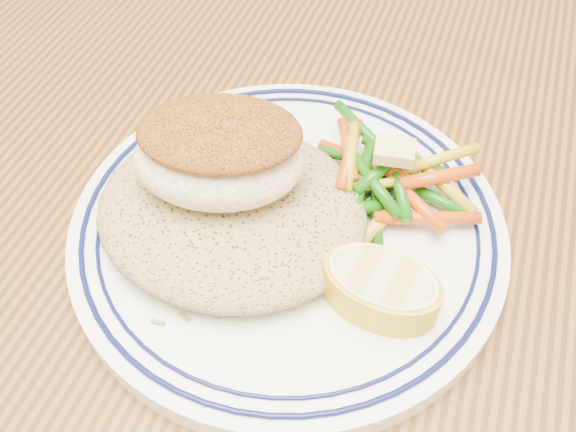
# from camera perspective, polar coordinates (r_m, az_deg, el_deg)

# --- Properties ---
(dining_table) EXTENTS (1.50, 0.90, 0.75)m
(dining_table) POSITION_cam_1_polar(r_m,az_deg,el_deg) (0.48, 0.36, -4.99)
(dining_table) COLOR #4A2C0E
(dining_table) RESTS_ON ground
(plate) EXTENTS (0.25, 0.25, 0.02)m
(plate) POSITION_cam_1_polar(r_m,az_deg,el_deg) (0.37, -0.00, -1.04)
(plate) COLOR white
(plate) RESTS_ON dining_table
(rice_pilaf) EXTENTS (0.15, 0.14, 0.03)m
(rice_pilaf) POSITION_cam_1_polar(r_m,az_deg,el_deg) (0.36, -5.08, 0.88)
(rice_pilaf) COLOR olive
(rice_pilaf) RESTS_ON plate
(fish_fillet) EXTENTS (0.11, 0.09, 0.05)m
(fish_fillet) POSITION_cam_1_polar(r_m,az_deg,el_deg) (0.34, -6.16, 5.61)
(fish_fillet) COLOR white
(fish_fillet) RESTS_ON rice_pilaf
(vegetable_pile) EXTENTS (0.10, 0.10, 0.03)m
(vegetable_pile) POSITION_cam_1_polar(r_m,az_deg,el_deg) (0.38, 8.63, 3.37)
(vegetable_pile) COLOR #16560A
(vegetable_pile) RESTS_ON plate
(butter_pat) EXTENTS (0.02, 0.02, 0.01)m
(butter_pat) POSITION_cam_1_polar(r_m,az_deg,el_deg) (0.36, 9.45, 5.69)
(butter_pat) COLOR #DBC66B
(butter_pat) RESTS_ON vegetable_pile
(lemon_wedge) EXTENTS (0.07, 0.06, 0.02)m
(lemon_wedge) POSITION_cam_1_polar(r_m,az_deg,el_deg) (0.33, 8.27, -6.26)
(lemon_wedge) COLOR gold
(lemon_wedge) RESTS_ON plate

